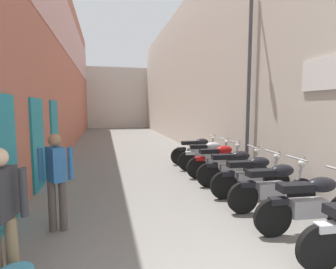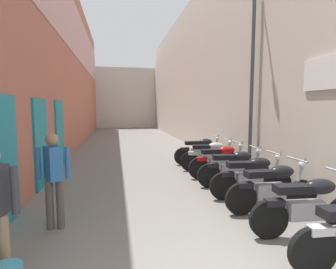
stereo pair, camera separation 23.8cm
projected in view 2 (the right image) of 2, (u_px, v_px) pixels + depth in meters
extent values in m
plane|color=slate|center=(139.00, 152.00, 11.68)|extent=(40.50, 40.50, 0.00)
cube|color=#B76651|center=(72.00, 66.00, 12.64)|extent=(0.40, 24.50, 7.90)
cube|color=teal|center=(4.00, 161.00, 4.34)|extent=(0.06, 1.10, 2.20)
cube|color=teal|center=(41.00, 143.00, 6.49)|extent=(0.06, 1.10, 2.20)
cube|color=teal|center=(60.00, 134.00, 8.63)|extent=(0.06, 1.10, 2.20)
cube|color=#DBA39E|center=(75.00, 29.00, 12.50)|extent=(0.04, 24.50, 2.53)
cube|color=beige|center=(192.00, 75.00, 13.83)|extent=(0.40, 24.50, 7.38)
cube|color=white|center=(322.00, 74.00, 4.88)|extent=(0.04, 0.90, 0.60)
cube|color=beige|center=(126.00, 98.00, 26.26)|extent=(8.65, 2.00, 5.79)
cylinder|color=black|center=(313.00, 252.00, 3.06)|extent=(0.60, 0.12, 0.60)
cube|color=#B7B7BC|center=(320.00, 230.00, 3.05)|extent=(0.29, 0.16, 0.10)
cylinder|color=black|center=(269.00, 219.00, 3.95)|extent=(0.60, 0.13, 0.60)
cube|color=#9E9EA3|center=(305.00, 210.00, 4.00)|extent=(0.57, 0.24, 0.28)
ellipsoid|color=black|center=(320.00, 186.00, 3.99)|extent=(0.50, 0.30, 0.24)
cube|color=black|center=(292.00, 189.00, 3.94)|extent=(0.54, 0.26, 0.12)
cube|color=black|center=(274.00, 202.00, 3.93)|extent=(0.29, 0.16, 0.10)
cylinder|color=black|center=(302.00, 195.00, 5.04)|extent=(0.60, 0.09, 0.60)
cylinder|color=black|center=(241.00, 199.00, 4.82)|extent=(0.60, 0.09, 0.60)
cube|color=#9E9EA3|center=(270.00, 191.00, 4.91)|extent=(0.56, 0.21, 0.28)
ellipsoid|color=black|center=(282.00, 172.00, 4.91)|extent=(0.49, 0.27, 0.24)
cube|color=black|center=(259.00, 174.00, 4.84)|extent=(0.52, 0.23, 0.12)
cylinder|color=#9E9EA3|center=(299.00, 177.00, 4.99)|extent=(0.25, 0.06, 0.77)
cylinder|color=#9E9EA3|center=(297.00, 160.00, 4.95)|extent=(0.05, 0.58, 0.04)
sphere|color=silver|center=(302.00, 164.00, 4.98)|extent=(0.14, 0.14, 0.14)
cube|color=black|center=(245.00, 185.00, 4.81)|extent=(0.28, 0.15, 0.10)
cylinder|color=black|center=(278.00, 184.00, 5.78)|extent=(0.60, 0.12, 0.60)
cylinder|color=black|center=(223.00, 186.00, 5.61)|extent=(0.60, 0.12, 0.60)
cube|color=#9E9EA3|center=(249.00, 180.00, 5.68)|extent=(0.57, 0.23, 0.28)
ellipsoid|color=black|center=(260.00, 163.00, 5.67)|extent=(0.50, 0.29, 0.24)
cube|color=black|center=(239.00, 165.00, 5.61)|extent=(0.53, 0.25, 0.12)
cylinder|color=#9E9EA3|center=(276.00, 168.00, 5.73)|extent=(0.25, 0.08, 0.77)
cylinder|color=#9E9EA3|center=(273.00, 153.00, 5.69)|extent=(0.07, 0.58, 0.04)
sphere|color=silver|center=(278.00, 157.00, 5.71)|extent=(0.14, 0.14, 0.14)
cube|color=black|center=(227.00, 174.00, 5.60)|extent=(0.29, 0.16, 0.10)
cylinder|color=black|center=(259.00, 175.00, 6.54)|extent=(0.61, 0.16, 0.60)
cylinder|color=black|center=(209.00, 176.00, 6.47)|extent=(0.61, 0.16, 0.60)
cube|color=#9E9EA3|center=(232.00, 171.00, 6.49)|extent=(0.58, 0.28, 0.28)
ellipsoid|color=black|center=(242.00, 156.00, 6.47)|extent=(0.51, 0.32, 0.24)
cube|color=black|center=(223.00, 157.00, 6.44)|extent=(0.55, 0.29, 0.12)
cylinder|color=#9E9EA3|center=(257.00, 161.00, 6.50)|extent=(0.25, 0.09, 0.77)
cylinder|color=#9E9EA3|center=(254.00, 147.00, 6.46)|extent=(0.12, 0.58, 0.04)
sphere|color=silver|center=(259.00, 151.00, 6.48)|extent=(0.14, 0.14, 0.14)
cube|color=black|center=(213.00, 165.00, 6.45)|extent=(0.30, 0.18, 0.10)
cylinder|color=black|center=(241.00, 166.00, 7.50)|extent=(0.60, 0.08, 0.60)
cylinder|color=black|center=(199.00, 168.00, 7.27)|extent=(0.60, 0.08, 0.60)
cube|color=#9E9EA3|center=(219.00, 163.00, 7.36)|extent=(0.56, 0.20, 0.28)
ellipsoid|color=#AD1414|center=(227.00, 150.00, 7.37)|extent=(0.48, 0.26, 0.24)
cube|color=black|center=(211.00, 151.00, 7.28)|extent=(0.52, 0.22, 0.12)
cylinder|color=#9E9EA3|center=(239.00, 154.00, 7.45)|extent=(0.25, 0.06, 0.77)
cylinder|color=#9E9EA3|center=(237.00, 142.00, 7.40)|extent=(0.04, 0.58, 0.04)
sphere|color=silver|center=(241.00, 146.00, 7.44)|extent=(0.14, 0.14, 0.14)
cube|color=#AD1414|center=(202.00, 159.00, 7.25)|extent=(0.28, 0.14, 0.10)
cylinder|color=black|center=(230.00, 161.00, 8.19)|extent=(0.60, 0.18, 0.60)
cylinder|color=black|center=(190.00, 162.00, 8.17)|extent=(0.60, 0.18, 0.60)
cube|color=#9E9EA3|center=(208.00, 158.00, 8.17)|extent=(0.59, 0.29, 0.28)
ellipsoid|color=#B7B7BC|center=(216.00, 146.00, 8.13)|extent=(0.52, 0.34, 0.24)
cube|color=black|center=(201.00, 147.00, 8.13)|extent=(0.55, 0.31, 0.12)
cylinder|color=#9E9EA3|center=(228.00, 150.00, 8.16)|extent=(0.25, 0.10, 0.77)
cylinder|color=#9E9EA3|center=(226.00, 139.00, 8.12)|extent=(0.14, 0.58, 0.04)
sphere|color=silver|center=(230.00, 142.00, 8.13)|extent=(0.14, 0.14, 0.14)
cube|color=#B7B7BC|center=(193.00, 153.00, 8.14)|extent=(0.30, 0.19, 0.10)
cylinder|color=black|center=(218.00, 155.00, 9.22)|extent=(0.60, 0.10, 0.60)
cylinder|color=black|center=(183.00, 156.00, 9.02)|extent=(0.60, 0.10, 0.60)
cube|color=#9E9EA3|center=(199.00, 153.00, 9.10)|extent=(0.57, 0.22, 0.28)
ellipsoid|color=black|center=(206.00, 142.00, 9.10)|extent=(0.49, 0.28, 0.24)
cube|color=black|center=(193.00, 143.00, 9.03)|extent=(0.53, 0.24, 0.12)
cylinder|color=#9E9EA3|center=(216.00, 146.00, 9.17)|extent=(0.25, 0.07, 0.77)
cylinder|color=#9E9EA3|center=(214.00, 136.00, 9.12)|extent=(0.06, 0.58, 0.04)
sphere|color=silver|center=(217.00, 138.00, 9.15)|extent=(0.14, 0.14, 0.14)
cube|color=black|center=(185.00, 149.00, 9.01)|extent=(0.28, 0.15, 0.10)
cylinder|color=#8C7251|center=(4.00, 252.00, 2.86)|extent=(0.12, 0.12, 0.82)
cylinder|color=#333338|center=(15.00, 190.00, 2.82)|extent=(0.08, 0.08, 0.52)
cylinder|color=#564C47|center=(50.00, 204.00, 4.26)|extent=(0.12, 0.12, 0.82)
cylinder|color=#564C47|center=(60.00, 204.00, 4.29)|extent=(0.12, 0.12, 0.82)
cube|color=#2D66A5|center=(53.00, 163.00, 4.20)|extent=(0.34, 0.39, 0.54)
sphere|color=#997051|center=(52.00, 140.00, 4.16)|extent=(0.20, 0.20, 0.20)
cylinder|color=#2D66A5|center=(38.00, 164.00, 4.16)|extent=(0.08, 0.08, 0.52)
cylinder|color=#2D66A5|center=(68.00, 163.00, 4.24)|extent=(0.08, 0.08, 0.52)
cylinder|color=#47474C|center=(252.00, 85.00, 7.15)|extent=(0.10, 0.10, 5.19)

